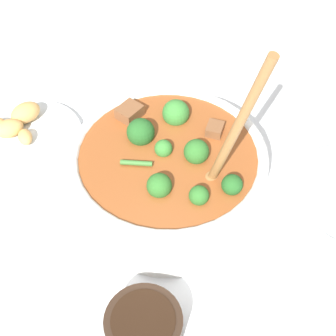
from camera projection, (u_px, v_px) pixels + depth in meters
ground_plane at (168, 196)px, 0.73m from camera, size 4.00×4.00×0.00m
stew_bowl at (168, 171)px, 0.68m from camera, size 0.28×0.28×0.31m
condiment_bowl at (144, 325)px, 0.57m from camera, size 0.10×0.10×0.04m
food_plate at (26, 133)px, 0.80m from camera, size 0.18×0.18×0.05m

